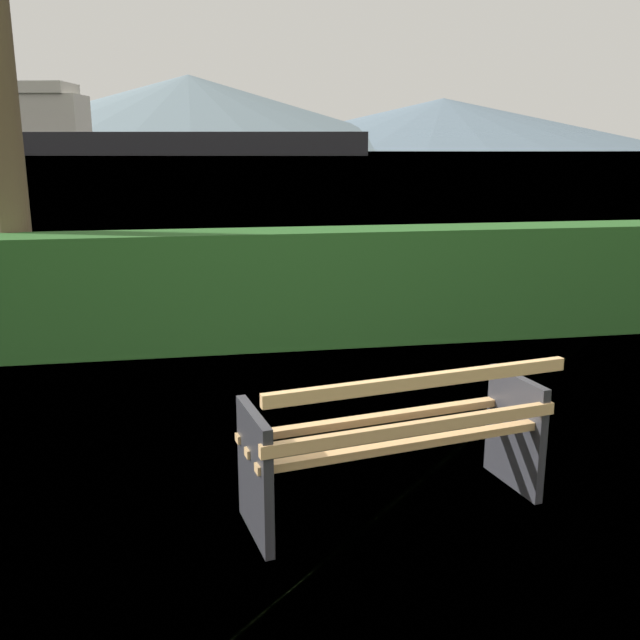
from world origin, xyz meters
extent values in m
plane|color=#567A38|center=(0.00, 0.00, 0.00)|extent=(1400.00, 1400.00, 0.00)
plane|color=#7A99A8|center=(0.00, 306.84, 0.00)|extent=(620.00, 620.00, 0.00)
cube|color=tan|center=(0.03, -0.19, 0.45)|extent=(1.63, 0.36, 0.04)
cube|color=tan|center=(0.00, 0.00, 0.45)|extent=(1.63, 0.36, 0.04)
cube|color=tan|center=(-0.03, 0.19, 0.45)|extent=(1.63, 0.36, 0.04)
cube|color=tan|center=(0.05, -0.26, 0.57)|extent=(1.63, 0.34, 0.06)
cube|color=tan|center=(0.06, -0.31, 0.84)|extent=(1.63, 0.34, 0.06)
cube|color=#2D2D33|center=(-0.77, -0.16, 0.34)|extent=(0.14, 0.51, 0.68)
cube|color=#2D2D33|center=(0.77, 0.12, 0.34)|extent=(0.14, 0.51, 0.68)
cube|color=#285B23|center=(0.00, 3.43, 0.58)|extent=(12.05, 0.63, 1.15)
cube|color=#232328|center=(-5.25, 190.31, 2.97)|extent=(102.75, 35.09, 5.93)
cube|color=silver|center=(-37.21, 197.39, 10.68)|extent=(20.56, 15.66, 9.49)
cube|color=silver|center=(-37.21, 197.39, 16.91)|extent=(15.46, 15.77, 2.97)
cone|color=slate|center=(0.00, 583.00, 28.96)|extent=(398.74, 398.74, 57.93)
cone|color=slate|center=(208.53, 575.93, 21.09)|extent=(377.38, 377.38, 42.18)
camera|label=1|loc=(-1.02, -3.41, 1.94)|focal=39.23mm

